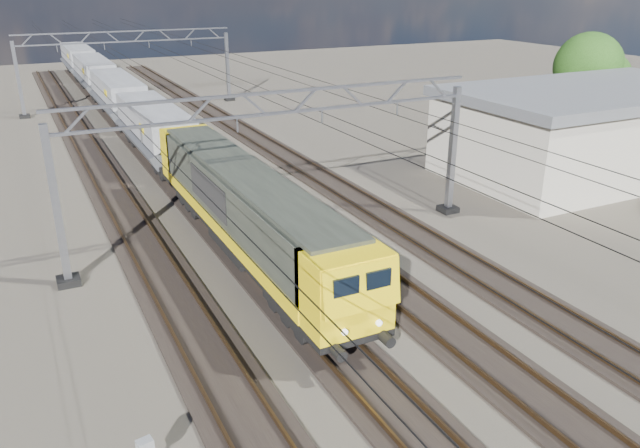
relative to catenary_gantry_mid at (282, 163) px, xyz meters
name	(u,v)px	position (x,y,z in m)	size (l,w,h in m)	color
ground	(322,277)	(0.00, -4.00, -3.91)	(160.00, 160.00, 0.00)	black
track_outer_west	(179,307)	(-6.00, -4.00, -3.83)	(2.60, 140.00, 0.30)	black
track_loco	(277,285)	(-2.00, -4.00, -3.83)	(2.60, 140.00, 0.30)	black
track_inner_east	(363,266)	(2.00, -4.00, -3.83)	(2.60, 140.00, 0.30)	black
track_outer_east	(439,250)	(6.00, -4.00, -3.83)	(2.60, 140.00, 0.30)	black
catenary_gantry_mid	(282,163)	(0.00, 0.00, 0.00)	(19.90, 0.90, 7.11)	gray
catenary_gantry_far	(129,67)	(0.00, 36.00, 0.00)	(19.90, 0.90, 7.11)	gray
overhead_wires	(249,106)	(0.00, 4.00, 1.84)	(12.03, 140.00, 0.53)	black
locomotive	(245,206)	(-2.00, -0.52, -1.58)	(2.76, 21.10, 3.62)	black
hopper_wagon_lead	(155,127)	(-2.00, 17.17, -1.67)	(3.38, 13.00, 3.25)	black
hopper_wagon_mid	(118,94)	(-2.00, 31.37, -1.67)	(3.38, 13.00, 3.25)	black
hopper_wagon_third	(95,73)	(-2.00, 45.57, -1.67)	(3.38, 13.00, 3.25)	black
hopper_wagon_fourth	(78,58)	(-2.00, 59.77, -1.67)	(3.38, 13.00, 3.25)	black
industrial_shed	(593,130)	(22.00, 2.00, -1.18)	(18.60, 10.60, 5.40)	#BCB6A5
tree_far	(593,70)	(30.32, 9.79, 1.07)	(5.66, 5.26, 7.81)	#322217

